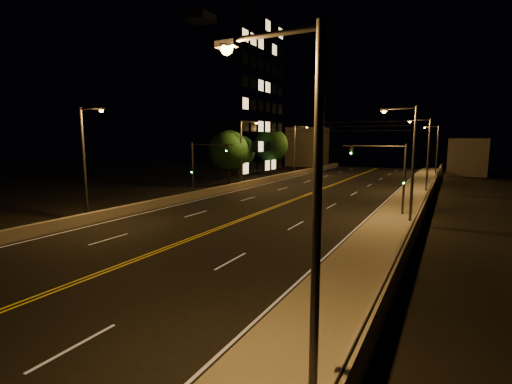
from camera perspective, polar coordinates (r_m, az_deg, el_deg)
The scene contains 23 objects.
road at distance 29.57m, azimuth -1.62°, elevation -4.04°, with size 18.00×120.00×0.02m, color black.
sidewalk at distance 26.11m, azimuth 19.60°, elevation -5.84°, with size 3.60×120.00×0.30m, color gray.
curb at distance 26.44m, azimuth 15.57°, elevation -5.66°, with size 0.14×120.00×0.15m, color gray.
parapet_wall at distance 25.80m, azimuth 23.31°, elevation -4.72°, with size 0.30×120.00×1.00m, color gray.
jersey_barrier at distance 34.96m, azimuth -15.06°, elevation -1.75°, with size 0.45×120.00×0.82m, color gray.
distant_building_right at distance 75.80m, azimuth 29.66°, elevation 4.77°, with size 6.00×10.00×6.38m, color #6E665C.
distant_building_left at distance 88.46m, azimuth 7.93°, elevation 6.91°, with size 8.00×8.00×8.94m, color #6E665C.
parapet_rail at distance 25.69m, azimuth 23.37°, elevation -3.57°, with size 0.06×0.06×120.00m, color black.
lane_markings at distance 29.51m, azimuth -1.69°, elevation -4.04°, with size 17.32×116.00×0.00m.
streetlight_0 at distance 7.96m, azimuth 7.40°, elevation -1.04°, with size 2.55×0.28×8.57m.
streetlight_1 at distance 28.99m, azimuth 22.52°, elevation 5.03°, with size 2.55×0.28×8.57m.
streetlight_2 at distance 47.08m, azimuth 24.66°, elevation 5.87°, with size 2.55×0.28×8.57m.
streetlight_3 at distance 72.92m, azimuth 25.88°, elevation 6.34°, with size 2.55×0.28×8.57m.
streetlight_4 at distance 30.49m, azimuth -24.65°, elevation 5.03°, with size 2.55×0.28×8.57m.
streetlight_5 at distance 48.57m, azimuth -1.97°, elevation 6.65°, with size 2.55×0.28×8.57m.
streetlight_6 at distance 65.27m, azimuth 6.19°, elevation 6.99°, with size 2.55×0.28×8.57m.
traffic_signal_right at distance 31.62m, azimuth 20.05°, elevation 3.11°, with size 5.11×0.31×5.88m.
traffic_signal_left at distance 38.88m, azimuth -8.53°, elevation 4.36°, with size 5.11×0.31×5.88m.
overhead_wires at distance 37.48m, azimuth 5.61°, elevation 9.87°, with size 22.00×0.03×0.83m.
building_tower at distance 65.98m, azimuth -8.35°, elevation 13.81°, with size 24.00×15.00×26.86m.
tree_0 at distance 50.51m, azimuth -4.27°, elevation 6.36°, with size 5.50×5.50×7.45m.
tree_1 at distance 58.98m, azimuth -2.62°, elevation 6.28°, with size 5.08×5.08×6.89m.
tree_2 at distance 65.61m, azimuth 2.33°, elevation 7.17°, with size 6.02×6.02×8.16m.
Camera 1 is at (14.24, -5.15, 6.25)m, focal length 26.00 mm.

